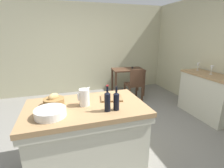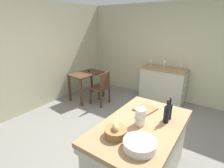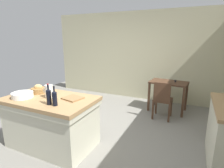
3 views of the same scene
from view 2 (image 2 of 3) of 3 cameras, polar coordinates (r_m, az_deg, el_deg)
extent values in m
plane|color=slate|center=(3.30, 3.02, -19.50)|extent=(6.76, 6.76, 0.00)
cube|color=#B7B28E|center=(4.56, -25.82, 7.85)|extent=(5.32, 0.12, 2.60)
cube|color=#B7B28E|center=(5.03, 19.45, 9.60)|extent=(0.12, 5.20, 2.60)
cube|color=#99754C|center=(2.28, 9.68, -13.60)|extent=(1.51, 0.91, 0.06)
cube|color=#BCBAA3|center=(2.32, 9.58, -15.05)|extent=(1.49, 0.89, 0.08)
cube|color=#BCBAA3|center=(2.55, 9.09, -21.81)|extent=(1.43, 0.83, 0.81)
cube|color=#99754C|center=(4.81, 16.82, 4.79)|extent=(0.52, 1.19, 0.04)
cube|color=#BCBAA3|center=(4.94, 16.30, -0.48)|extent=(0.49, 1.16, 0.90)
sphere|color=brown|center=(4.68, 22.74, -1.78)|extent=(0.03, 0.03, 0.03)
sphere|color=brown|center=(4.90, 23.37, -0.95)|extent=(0.03, 0.03, 0.03)
cube|color=#472D1E|center=(4.82, -8.53, 3.42)|extent=(0.95, 0.64, 0.04)
cube|color=#472D1E|center=(4.52, -10.16, -2.97)|extent=(0.05, 0.05, 0.73)
cube|color=#472D1E|center=(5.05, -2.94, -0.25)|extent=(0.05, 0.05, 0.73)
cube|color=#472D1E|center=(4.89, -13.86, -1.50)|extent=(0.05, 0.05, 0.73)
cube|color=#472D1E|center=(5.38, -6.76, 0.90)|extent=(0.05, 0.05, 0.73)
cylinder|color=black|center=(4.94, -7.64, 4.38)|extent=(0.04, 0.04, 0.05)
cube|color=#472D1E|center=(4.57, -4.08, -1.33)|extent=(0.40, 0.40, 0.04)
cube|color=#472D1E|center=(4.39, -2.33, 1.01)|extent=(0.36, 0.03, 0.42)
cube|color=#472D1E|center=(4.90, -4.32, -2.85)|extent=(0.04, 0.04, 0.43)
cube|color=#472D1E|center=(4.65, -7.14, -4.22)|extent=(0.04, 0.04, 0.43)
cube|color=#472D1E|center=(4.69, -0.91, -3.83)|extent=(0.04, 0.04, 0.43)
cube|color=#472D1E|center=(4.43, -3.67, -5.33)|extent=(0.04, 0.04, 0.43)
cylinder|color=silver|center=(2.21, 9.38, -10.64)|extent=(0.13, 0.13, 0.22)
cone|color=silver|center=(2.20, 10.23, -7.34)|extent=(0.07, 0.04, 0.06)
torus|color=silver|center=(2.14, 8.50, -11.25)|extent=(0.02, 0.10, 0.10)
cylinder|color=silver|center=(1.87, 9.11, -19.16)|extent=(0.34, 0.34, 0.09)
cylinder|color=olive|center=(2.02, 1.22, -15.73)|extent=(0.26, 0.26, 0.09)
ellipsoid|color=tan|center=(1.98, 1.23, -14.19)|extent=(0.16, 0.14, 0.10)
cube|color=olive|center=(2.61, 10.97, -8.15)|extent=(0.34, 0.31, 0.02)
cylinder|color=black|center=(2.42, 18.35, -8.72)|extent=(0.07, 0.07, 0.20)
cone|color=black|center=(2.38, 18.64, -6.32)|extent=(0.07, 0.07, 0.02)
cylinder|color=black|center=(2.36, 18.76, -5.28)|extent=(0.03, 0.03, 0.07)
cylinder|color=black|center=(2.34, 18.84, -4.62)|extent=(0.03, 0.03, 0.01)
cylinder|color=black|center=(2.33, 17.55, -9.65)|extent=(0.07, 0.07, 0.22)
cone|color=black|center=(2.27, 17.86, -6.97)|extent=(0.07, 0.07, 0.03)
cylinder|color=black|center=(2.25, 18.00, -5.80)|extent=(0.03, 0.03, 0.08)
cylinder|color=maroon|center=(2.24, 18.09, -5.05)|extent=(0.03, 0.03, 0.01)
cylinder|color=white|center=(4.74, 21.73, 4.31)|extent=(0.06, 0.06, 0.00)
cylinder|color=white|center=(4.73, 21.78, 4.73)|extent=(0.01, 0.01, 0.07)
cone|color=white|center=(4.71, 21.91, 5.68)|extent=(0.07, 0.07, 0.10)
cylinder|color=white|center=(4.81, 16.86, 5.09)|extent=(0.06, 0.06, 0.00)
cylinder|color=white|center=(4.80, 16.90, 5.55)|extent=(0.01, 0.01, 0.07)
cone|color=white|center=(4.78, 17.01, 6.60)|extent=(0.07, 0.07, 0.11)
cylinder|color=white|center=(4.99, 12.59, 5.96)|extent=(0.06, 0.06, 0.00)
cylinder|color=white|center=(4.98, 12.62, 6.37)|extent=(0.01, 0.01, 0.07)
cone|color=white|center=(4.96, 12.69, 7.32)|extent=(0.07, 0.07, 0.10)
camera|label=1|loc=(1.95, 71.39, -3.93)|focal=26.78mm
camera|label=3|loc=(4.12, 54.75, 7.97)|focal=28.68mm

